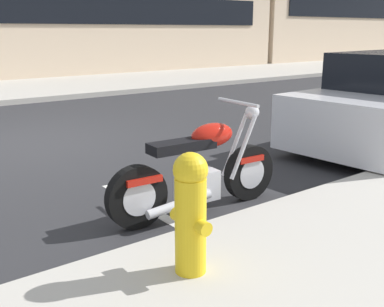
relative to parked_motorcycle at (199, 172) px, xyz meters
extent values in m
plane|color=#28282B|center=(-0.37, 3.93, -0.42)|extent=(260.00, 260.00, 0.00)
cube|color=#ADA89E|center=(11.63, 10.75, -0.35)|extent=(120.00, 5.00, 0.14)
cube|color=silver|center=(-0.37, 0.22, -0.41)|extent=(0.12, 2.20, 0.01)
cylinder|color=black|center=(0.66, -0.03, -0.12)|extent=(0.61, 0.14, 0.60)
cylinder|color=silver|center=(0.66, -0.03, -0.12)|extent=(0.34, 0.14, 0.33)
cylinder|color=black|center=(-0.70, 0.04, -0.12)|extent=(0.61, 0.14, 0.60)
cylinder|color=silver|center=(-0.70, 0.04, -0.12)|extent=(0.34, 0.14, 0.33)
cube|color=silver|center=(-0.02, 0.01, -0.13)|extent=(0.41, 0.28, 0.30)
cube|color=black|center=(-0.20, 0.01, 0.30)|extent=(0.69, 0.26, 0.10)
ellipsoid|color=#B7190F|center=(0.16, 0.00, 0.36)|extent=(0.49, 0.27, 0.24)
cube|color=#B7190F|center=(-0.65, 0.04, 0.05)|extent=(0.37, 0.20, 0.06)
cube|color=#B7190F|center=(0.64, -0.03, 0.05)|extent=(0.33, 0.18, 0.06)
cylinder|color=silver|center=(0.51, 0.05, 0.20)|extent=(0.34, 0.06, 0.65)
cylinder|color=silver|center=(0.51, -0.09, 0.20)|extent=(0.34, 0.06, 0.65)
cylinder|color=silver|center=(0.48, -0.02, 0.66)|extent=(0.07, 0.62, 0.04)
sphere|color=silver|center=(0.68, -0.03, 0.54)|extent=(0.15, 0.15, 0.15)
cylinder|color=silver|center=(-0.33, -0.12, -0.22)|extent=(0.71, 0.13, 0.16)
cylinder|color=black|center=(2.79, 0.95, -0.11)|extent=(0.63, 0.26, 0.62)
cylinder|color=gold|center=(-0.94, -1.11, 0.07)|extent=(0.22, 0.22, 0.69)
sphere|color=gold|center=(-0.94, -1.11, 0.47)|extent=(0.24, 0.24, 0.24)
cylinder|color=gold|center=(-0.94, -0.97, 0.10)|extent=(0.10, 0.08, 0.10)
cylinder|color=gold|center=(-0.94, -1.25, 0.10)|extent=(0.10, 0.08, 0.10)
cube|color=black|center=(7.20, 13.02, 2.14)|extent=(12.40, 0.06, 1.10)
cube|color=black|center=(21.40, 13.02, 2.61)|extent=(10.89, 0.06, 1.10)
camera|label=1|loc=(-2.72, -3.47, 1.38)|focal=43.27mm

